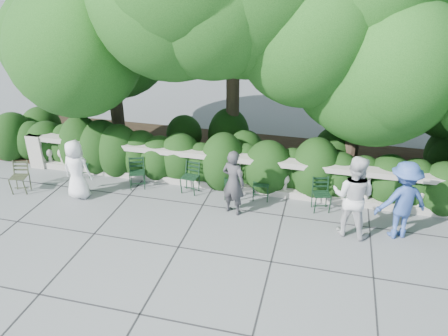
% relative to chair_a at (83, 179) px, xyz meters
% --- Properties ---
extents(ground, '(90.00, 90.00, 0.00)m').
position_rel_chair_a_xyz_m(ground, '(4.14, -1.34, 0.00)').
color(ground, '#5A5D62').
rests_on(ground, ground).
extents(balustrade, '(12.00, 0.44, 1.00)m').
position_rel_chair_a_xyz_m(balustrade, '(4.14, 0.46, 0.49)').
color(balustrade, '#9E998E').
rests_on(balustrade, ground).
extents(shrub_hedge, '(15.00, 2.60, 1.70)m').
position_rel_chair_a_xyz_m(shrub_hedge, '(4.14, 1.66, 0.00)').
color(shrub_hedge, black).
rests_on(shrub_hedge, ground).
extents(tree_canopy, '(15.04, 6.52, 6.78)m').
position_rel_chair_a_xyz_m(tree_canopy, '(4.83, 1.86, 3.96)').
color(tree_canopy, '#3F3023').
rests_on(tree_canopy, ground).
extents(chair_a, '(0.57, 0.59, 0.84)m').
position_rel_chair_a_xyz_m(chair_a, '(0.00, 0.00, 0.00)').
color(chair_a, black).
rests_on(chair_a, ground).
extents(chair_b, '(0.59, 0.61, 0.84)m').
position_rel_chair_a_xyz_m(chair_b, '(1.75, -0.22, 0.00)').
color(chair_b, black).
rests_on(chair_b, ground).
extents(chair_c, '(0.49, 0.53, 0.84)m').
position_rel_chair_a_xyz_m(chair_c, '(3.12, -0.12, 0.00)').
color(chair_c, black).
rests_on(chair_c, ground).
extents(chair_d, '(0.49, 0.52, 0.84)m').
position_rel_chair_a_xyz_m(chair_d, '(5.01, -0.02, 0.00)').
color(chair_d, black).
rests_on(chair_d, ground).
extents(chair_e, '(0.54, 0.57, 0.84)m').
position_rel_chair_a_xyz_m(chair_e, '(4.30, -0.12, 0.00)').
color(chair_e, black).
rests_on(chair_e, ground).
extents(chair_f, '(0.56, 0.59, 0.84)m').
position_rel_chair_a_xyz_m(chair_f, '(6.54, -0.19, 0.00)').
color(chair_f, black).
rests_on(chair_f, ground).
extents(chair_weathered, '(0.55, 0.58, 0.84)m').
position_rel_chair_a_xyz_m(chair_weathered, '(-1.13, -1.21, 0.00)').
color(chair_weathered, black).
rests_on(chair_weathered, ground).
extents(person_businessman, '(0.78, 0.53, 1.56)m').
position_rel_chair_a_xyz_m(person_businessman, '(0.47, -0.91, 0.78)').
color(person_businessman, white).
rests_on(person_businessman, ground).
extents(person_woman_grey, '(0.69, 0.56, 1.62)m').
position_rel_chair_a_xyz_m(person_woman_grey, '(4.45, -0.66, 0.81)').
color(person_woman_grey, '#39383C').
rests_on(person_woman_grey, ground).
extents(person_casual_man, '(1.06, 0.92, 1.89)m').
position_rel_chair_a_xyz_m(person_casual_man, '(7.15, -0.88, 0.94)').
color(person_casual_man, silver).
rests_on(person_casual_man, ground).
extents(person_older_blue, '(1.33, 1.07, 1.79)m').
position_rel_chair_a_xyz_m(person_older_blue, '(8.19, -0.71, 0.90)').
color(person_older_blue, '#334F99').
rests_on(person_older_blue, ground).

